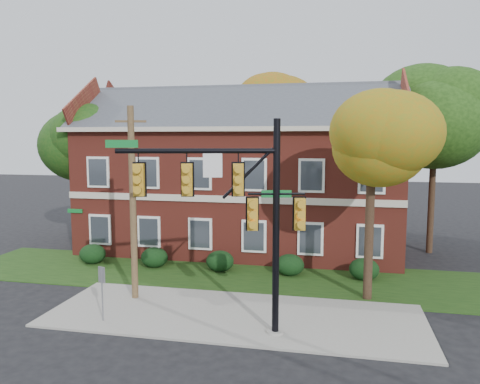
% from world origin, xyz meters
% --- Properties ---
extents(ground, '(120.00, 120.00, 0.00)m').
position_xyz_m(ground, '(0.00, 0.00, 0.00)').
color(ground, black).
rests_on(ground, ground).
extents(sidewalk, '(14.00, 5.00, 0.08)m').
position_xyz_m(sidewalk, '(0.00, 1.00, 0.04)').
color(sidewalk, gray).
rests_on(sidewalk, ground).
extents(grass_strip, '(30.00, 6.00, 0.04)m').
position_xyz_m(grass_strip, '(0.00, 6.00, 0.02)').
color(grass_strip, '#193811').
rests_on(grass_strip, ground).
extents(apartment_building, '(18.80, 8.80, 9.74)m').
position_xyz_m(apartment_building, '(-2.00, 11.95, 4.99)').
color(apartment_building, maroon).
rests_on(apartment_building, ground).
extents(hedge_far_left, '(1.40, 1.26, 1.05)m').
position_xyz_m(hedge_far_left, '(-9.00, 6.70, 0.53)').
color(hedge_far_left, black).
rests_on(hedge_far_left, ground).
extents(hedge_left, '(1.40, 1.26, 1.05)m').
position_xyz_m(hedge_left, '(-5.50, 6.70, 0.53)').
color(hedge_left, black).
rests_on(hedge_left, ground).
extents(hedge_center, '(1.40, 1.26, 1.05)m').
position_xyz_m(hedge_center, '(-2.00, 6.70, 0.53)').
color(hedge_center, black).
rests_on(hedge_center, ground).
extents(hedge_right, '(1.40, 1.26, 1.05)m').
position_xyz_m(hedge_right, '(1.50, 6.70, 0.53)').
color(hedge_right, black).
rests_on(hedge_right, ground).
extents(hedge_far_right, '(1.40, 1.26, 1.05)m').
position_xyz_m(hedge_far_right, '(5.00, 6.70, 0.53)').
color(hedge_far_right, black).
rests_on(hedge_far_right, ground).
extents(tree_near_right, '(4.50, 4.25, 8.58)m').
position_xyz_m(tree_near_right, '(5.22, 3.87, 6.67)').
color(tree_near_right, black).
rests_on(tree_near_right, ground).
extents(tree_left_rear, '(5.40, 5.10, 8.88)m').
position_xyz_m(tree_left_rear, '(-11.73, 10.84, 6.68)').
color(tree_left_rear, black).
rests_on(tree_left_rear, ground).
extents(tree_right_rear, '(6.30, 5.95, 10.62)m').
position_xyz_m(tree_right_rear, '(9.31, 12.81, 8.12)').
color(tree_right_rear, black).
rests_on(tree_right_rear, ground).
extents(tree_far_rear, '(6.84, 6.46, 11.52)m').
position_xyz_m(tree_far_rear, '(-0.66, 19.79, 8.84)').
color(tree_far_rear, black).
rests_on(tree_far_rear, ground).
extents(traffic_signal, '(6.39, 1.67, 7.28)m').
position_xyz_m(traffic_signal, '(0.47, -0.66, 4.52)').
color(traffic_signal, gray).
rests_on(traffic_signal, ground).
extents(utility_pole, '(1.22, 0.38, 7.93)m').
position_xyz_m(utility_pole, '(-4.42, 2.00, 4.02)').
color(utility_pole, brown).
rests_on(utility_pole, ground).
extents(sign_post, '(0.30, 0.13, 2.07)m').
position_xyz_m(sign_post, '(-4.51, -0.54, 1.41)').
color(sign_post, slate).
rests_on(sign_post, ground).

